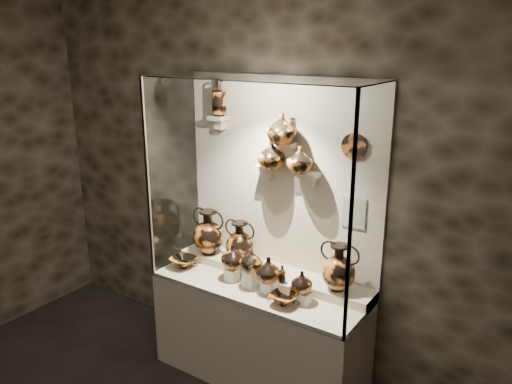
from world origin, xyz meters
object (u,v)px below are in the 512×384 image
at_px(amphora_right, 339,267).
at_px(lekythos_small, 282,273).
at_px(ovoid_vase_b, 282,128).
at_px(lekythos_tall, 219,96).
at_px(kylix_left, 184,261).
at_px(ovoid_vase_c, 300,159).
at_px(jug_a, 233,256).
at_px(kylix_right, 284,298).
at_px(jug_b, 251,260).
at_px(jug_c, 269,270).
at_px(amphora_left, 209,232).
at_px(amphora_mid, 240,242).
at_px(jug_e, 302,282).
at_px(ovoid_vase_a, 272,154).

bearing_deg(amphora_right, lekythos_small, -142.13).
bearing_deg(ovoid_vase_b, lekythos_small, -39.57).
bearing_deg(lekythos_tall, ovoid_vase_b, -0.16).
height_order(kylix_left, ovoid_vase_c, ovoid_vase_c).
bearing_deg(jug_a, kylix_right, -37.24).
xyz_separation_m(jug_b, kylix_left, (-0.66, -0.03, -0.17)).
xyz_separation_m(jug_b, jug_c, (0.16, -0.00, -0.04)).
height_order(jug_c, lekythos_small, jug_c).
bearing_deg(jug_c, jug_a, -172.01).
bearing_deg(jug_c, ovoid_vase_b, 113.93).
bearing_deg(jug_b, amphora_right, 29.66).
relative_size(amphora_left, jug_c, 1.99).
distance_m(amphora_mid, kylix_left, 0.51).
xyz_separation_m(amphora_mid, jug_e, (0.69, -0.20, -0.08)).
bearing_deg(amphora_left, kylix_right, -15.66).
bearing_deg(amphora_mid, lekythos_small, -45.79).
height_order(amphora_right, kylix_left, amphora_right).
relative_size(lekythos_tall, ovoid_vase_c, 1.57).
xyz_separation_m(amphora_mid, lekythos_small, (0.53, -0.22, -0.05)).
distance_m(jug_b, ovoid_vase_c, 0.84).
height_order(lekythos_tall, ovoid_vase_a, lekythos_tall).
bearing_deg(jug_e, kylix_right, -117.25).
distance_m(kylix_right, ovoid_vase_b, 1.22).
height_order(amphora_right, ovoid_vase_c, ovoid_vase_c).
xyz_separation_m(jug_a, lekythos_tall, (-0.31, 0.26, 1.20)).
xyz_separation_m(amphora_right, kylix_left, (-1.28, -0.24, -0.19)).
height_order(amphora_mid, ovoid_vase_a, ovoid_vase_a).
bearing_deg(amphora_right, kylix_left, -163.17).
distance_m(amphora_mid, jug_c, 0.47).
xyz_separation_m(amphora_left, lekythos_tall, (0.07, 0.09, 1.13)).
bearing_deg(lekythos_small, amphora_left, -175.45).
bearing_deg(ovoid_vase_c, ovoid_vase_b, 162.56).
distance_m(jug_e, kylix_left, 1.10).
xyz_separation_m(amphora_mid, jug_b, (0.26, -0.21, -0.02)).
relative_size(jug_c, jug_e, 1.21).
bearing_deg(amphora_left, amphora_mid, 5.05).
bearing_deg(kylix_left, ovoid_vase_a, 11.78).
distance_m(lekythos_tall, ovoid_vase_b, 0.63).
relative_size(jug_b, ovoid_vase_a, 0.86).
height_order(amphora_right, lekythos_small, amphora_right).
xyz_separation_m(jug_e, kylix_right, (-0.09, -0.11, -0.11)).
xyz_separation_m(amphora_right, jug_c, (-0.47, -0.21, -0.06)).
relative_size(jug_a, jug_e, 1.22).
relative_size(jug_a, ovoid_vase_b, 0.86).
bearing_deg(ovoid_vase_c, jug_e, -76.68).
height_order(jug_c, lekythos_tall, lekythos_tall).
relative_size(amphora_right, jug_b, 1.90).
bearing_deg(ovoid_vase_a, lekythos_small, -61.95).
relative_size(amphora_left, lekythos_tall, 1.24).
xyz_separation_m(amphora_right, jug_b, (-0.62, -0.21, -0.02)).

